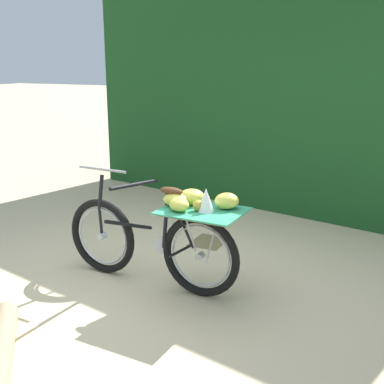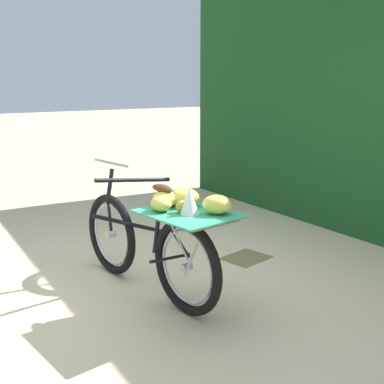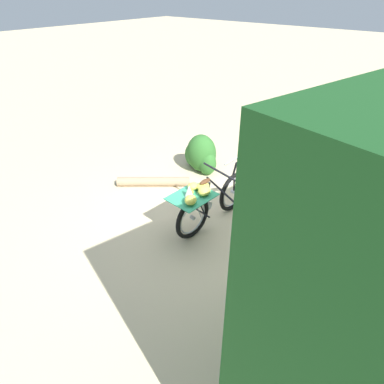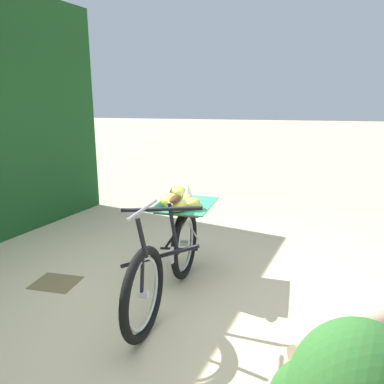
% 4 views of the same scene
% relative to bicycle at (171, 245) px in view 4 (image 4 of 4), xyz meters
% --- Properties ---
extents(ground_plane, '(60.00, 60.00, 0.00)m').
position_rel_bicycle_xyz_m(ground_plane, '(-0.07, 0.15, -0.50)').
color(ground_plane, beige).
extents(bicycle, '(0.71, 1.79, 1.03)m').
position_rel_bicycle_xyz_m(bicycle, '(0.00, 0.00, 0.00)').
color(bicycle, black).
rests_on(bicycle, ground_plane).
extents(fallen_log, '(1.24, 1.09, 0.19)m').
position_rel_bicycle_xyz_m(fallen_log, '(-1.66, 0.30, -0.41)').
color(fallen_log, '#9E8466').
rests_on(fallen_log, ground_plane).
extents(leaf_litter_patch, '(0.44, 0.36, 0.01)m').
position_rel_bicycle_xyz_m(leaf_litter_patch, '(1.20, 0.05, -0.50)').
color(leaf_litter_patch, olive).
rests_on(leaf_litter_patch, ground_plane).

